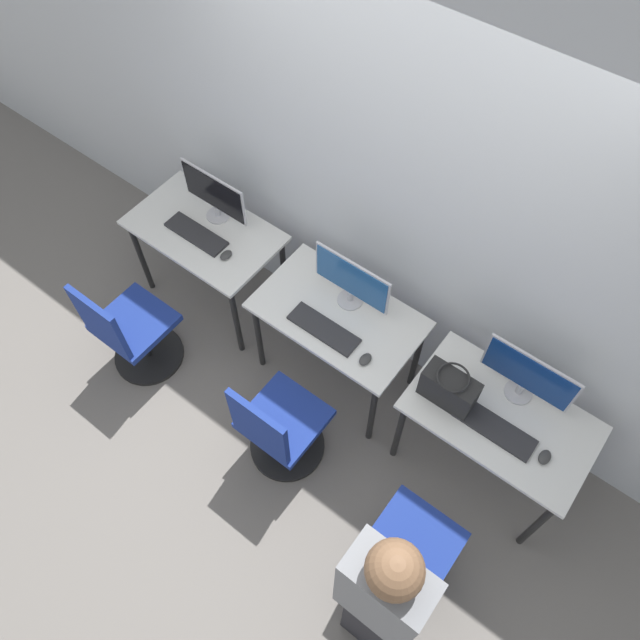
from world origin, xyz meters
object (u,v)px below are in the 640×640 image
object	(u,v)px
monitor_left	(214,195)
office_chair_left	(131,333)
office_chair_right	(406,554)
person_right	(380,600)
monitor_right	(528,376)
mouse_right	(545,457)
keyboard_center	(324,329)
office_chair_center	(279,430)
mouse_left	(226,255)
handbag	(449,388)
mouse_center	(365,359)
monitor_center	(352,281)
keyboard_left	(196,234)
keyboard_right	(495,428)

from	to	relation	value
monitor_left	office_chair_left	distance (m)	1.05
office_chair_right	person_right	distance (m)	0.65
monitor_right	mouse_right	xyz separation A→B (m)	(0.28, -0.26, -0.18)
keyboard_center	office_chair_center	xyz separation A→B (m)	(0.07, -0.53, -0.38)
mouse_left	office_chair_center	size ratio (longest dim) A/B	0.10
mouse_right	handbag	bearing A→B (deg)	-179.02
keyboard_center	mouse_center	bearing A→B (deg)	-4.19
monitor_left	mouse_right	world-z (taller)	monitor_left
monitor_right	office_chair_right	xyz separation A→B (m)	(-0.03, -1.00, -0.56)
mouse_center	office_chair_center	bearing A→B (deg)	-114.93
monitor_right	mouse_right	bearing A→B (deg)	-42.56
monitor_center	handbag	xyz separation A→B (m)	(0.80, -0.21, -0.08)
monitor_center	handbag	world-z (taller)	monitor_center
office_chair_center	keyboard_left	bearing A→B (deg)	152.33
office_chair_center	keyboard_right	xyz separation A→B (m)	(1.02, 0.59, 0.38)
office_chair_left	handbag	distance (m)	2.08
mouse_center	monitor_right	xyz separation A→B (m)	(0.78, 0.35, 0.18)
keyboard_center	person_right	bearing A→B (deg)	-43.62
mouse_left	monitor_center	distance (m)	0.86
mouse_center	handbag	distance (m)	0.50
mouse_left	office_chair_left	bearing A→B (deg)	-114.52
office_chair_left	office_chair_center	distance (m)	1.20
office_chair_center	keyboard_right	bearing A→B (deg)	29.92
monitor_left	mouse_center	xyz separation A→B (m)	(1.41, -0.31, -0.18)
mouse_left	office_chair_right	distance (m)	2.06
mouse_left	keyboard_center	bearing A→B (deg)	-4.30
monitor_center	keyboard_right	bearing A→B (deg)	-10.95
office_chair_left	mouse_center	xyz separation A→B (m)	(1.43, 0.58, 0.38)
keyboard_left	mouse_right	size ratio (longest dim) A/B	4.95
keyboard_center	office_chair_right	bearing A→B (deg)	-32.33
mouse_center	handbag	bearing A→B (deg)	9.05
keyboard_right	keyboard_left	bearing A→B (deg)	179.32
mouse_right	keyboard_center	bearing A→B (deg)	-177.35
mouse_left	mouse_center	size ratio (longest dim) A/B	1.00
monitor_center	keyboard_center	world-z (taller)	monitor_center
mouse_left	mouse_right	size ratio (longest dim) A/B	1.00
monitor_right	keyboard_left	bearing A→B (deg)	-173.63
monitor_right	person_right	bearing A→B (deg)	-90.21
keyboard_right	monitor_right	bearing A→B (deg)	90.00
keyboard_right	mouse_right	xyz separation A→B (m)	(0.28, 0.01, 0.01)
person_right	monitor_left	bearing A→B (deg)	148.71
keyboard_center	person_right	xyz separation A→B (m)	(1.09, -1.04, 0.15)
keyboard_left	office_chair_right	size ratio (longest dim) A/B	0.50
monitor_right	office_chair_right	size ratio (longest dim) A/B	0.57
keyboard_left	monitor_center	size ratio (longest dim) A/B	0.87
person_right	handbag	distance (m)	1.13
office_chair_center	mouse_right	size ratio (longest dim) A/B	9.99
monitor_center	keyboard_center	bearing A→B (deg)	-90.00
mouse_right	office_chair_right	bearing A→B (deg)	-113.13
keyboard_center	office_chair_center	size ratio (longest dim) A/B	0.50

